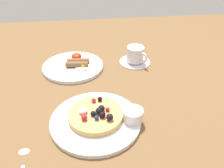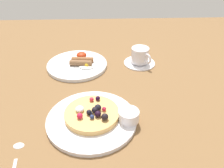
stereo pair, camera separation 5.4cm
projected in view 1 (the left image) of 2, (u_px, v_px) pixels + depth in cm
name	position (u px, v px, depth cm)	size (l,w,h in cm)	color
ground_plane	(114.00, 101.00, 78.65)	(195.35, 157.79, 3.00)	brown
pancake_plate	(96.00, 121.00, 67.64)	(26.13, 26.13, 1.29)	white
pancake_with_berries	(96.00, 115.00, 67.29)	(15.90, 15.90, 3.64)	tan
syrup_ramekin	(133.00, 115.00, 66.24)	(5.88, 5.88, 3.34)	white
breakfast_plate	(73.00, 67.00, 93.41)	(23.93, 23.93, 1.33)	white
fried_breakfast	(78.00, 62.00, 93.17)	(10.01, 12.43, 2.51)	brown
coffee_saucer	(135.00, 61.00, 97.38)	(12.72, 12.72, 0.85)	white
coffee_cup	(136.00, 54.00, 95.23)	(7.29, 9.38, 6.10)	white
teaspoon	(23.00, 161.00, 56.63)	(3.46, 13.72, 0.60)	silver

